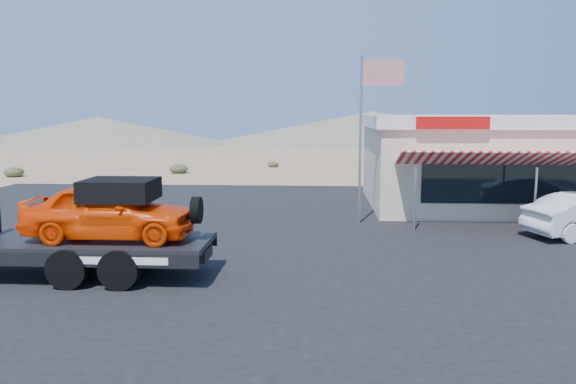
# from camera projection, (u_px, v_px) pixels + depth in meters

# --- Properties ---
(ground) EXTENTS (120.00, 120.00, 0.00)m
(ground) POSITION_uv_depth(u_px,v_px,m) (207.00, 252.00, 16.34)
(ground) COLOR #917353
(ground) RESTS_ON ground
(asphalt_lot) EXTENTS (32.00, 24.00, 0.02)m
(asphalt_lot) POSITION_uv_depth(u_px,v_px,m) (283.00, 231.00, 19.19)
(asphalt_lot) COLOR black
(asphalt_lot) RESTS_ON ground
(tow_truck) EXTENTS (8.03, 2.38, 2.68)m
(tow_truck) POSITION_uv_depth(u_px,v_px,m) (36.00, 219.00, 13.81)
(tow_truck) COLOR black
(tow_truck) RESTS_ON asphalt_lot
(jerky_store) EXTENTS (10.40, 9.97, 3.90)m
(jerky_store) POSITION_uv_depth(u_px,v_px,m) (487.00, 160.00, 24.35)
(jerky_store) COLOR beige
(jerky_store) RESTS_ON asphalt_lot
(flagpole) EXTENTS (1.55, 0.10, 6.00)m
(flagpole) POSITION_uv_depth(u_px,v_px,m) (367.00, 120.00, 19.98)
(flagpole) COLOR #99999E
(flagpole) RESTS_ON asphalt_lot
(distant_hills) EXTENTS (126.00, 48.00, 4.20)m
(distant_hills) POSITION_uv_depth(u_px,v_px,m) (217.00, 129.00, 71.12)
(distant_hills) COLOR #726B59
(distant_hills) RESTS_ON ground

